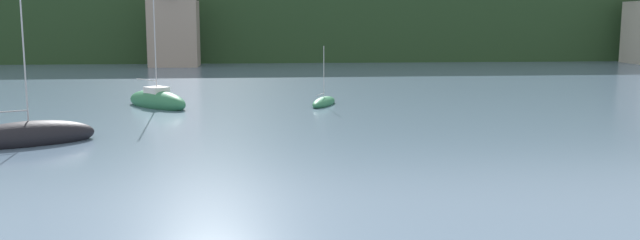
{
  "coord_description": "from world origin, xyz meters",
  "views": [
    {
      "loc": [
        -2.19,
        28.56,
        5.85
      ],
      "look_at": [
        0.0,
        51.51,
        2.4
      ],
      "focal_mm": 36.93,
      "sensor_mm": 36.0,
      "label": 1
    }
  ],
  "objects_px": {
    "shore_building_west": "(174,25)",
    "sailboat_mid_6": "(29,137)",
    "sailboat_far_5": "(157,101)",
    "sailboat_far_0": "(324,103)"
  },
  "relations": [
    {
      "from": "shore_building_west",
      "to": "sailboat_far_5",
      "type": "xyz_separation_m",
      "value": [
        3.94,
        -42.8,
        -4.99
      ]
    },
    {
      "from": "sailboat_far_0",
      "to": "sailboat_far_5",
      "type": "height_order",
      "value": "sailboat_far_5"
    },
    {
      "from": "shore_building_west",
      "to": "sailboat_far_5",
      "type": "relative_size",
      "value": 1.16
    },
    {
      "from": "sailboat_far_5",
      "to": "sailboat_mid_6",
      "type": "xyz_separation_m",
      "value": [
        -4.07,
        -13.64,
        -0.06
      ]
    },
    {
      "from": "sailboat_far_0",
      "to": "sailboat_mid_6",
      "type": "distance_m",
      "value": 20.67
    },
    {
      "from": "shore_building_west",
      "to": "sailboat_far_0",
      "type": "distance_m",
      "value": 46.0
    },
    {
      "from": "shore_building_west",
      "to": "sailboat_mid_6",
      "type": "bearing_deg",
      "value": -90.14
    },
    {
      "from": "sailboat_far_5",
      "to": "sailboat_mid_6",
      "type": "relative_size",
      "value": 1.13
    },
    {
      "from": "sailboat_mid_6",
      "to": "shore_building_west",
      "type": "bearing_deg",
      "value": 61.21
    },
    {
      "from": "shore_building_west",
      "to": "sailboat_far_5",
      "type": "bearing_deg",
      "value": -84.74
    }
  ]
}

